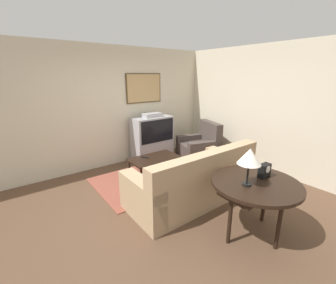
{
  "coord_description": "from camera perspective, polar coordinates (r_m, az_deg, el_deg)",
  "views": [
    {
      "loc": [
        -1.98,
        -2.74,
        2.07
      ],
      "look_at": [
        0.66,
        0.78,
        0.75
      ],
      "focal_mm": 24.0,
      "sensor_mm": 36.0,
      "label": 1
    }
  ],
  "objects": [
    {
      "name": "ground_plane",
      "position": [
        3.97,
        -0.93,
        -14.77
      ],
      "size": [
        12.0,
        12.0,
        0.0
      ],
      "primitive_type": "plane",
      "color": "brown"
    },
    {
      "name": "wall_back",
      "position": [
        5.31,
        -14.69,
        8.41
      ],
      "size": [
        12.0,
        0.1,
        2.7
      ],
      "color": "beige",
      "rests_on": "ground_plane"
    },
    {
      "name": "wall_right",
      "position": [
        5.42,
        22.34,
        7.8
      ],
      "size": [
        0.06,
        12.0,
        2.7
      ],
      "color": "beige",
      "rests_on": "ground_plane"
    },
    {
      "name": "area_rug",
      "position": [
        4.79,
        -3.56,
        -8.9
      ],
      "size": [
        2.35,
        1.52,
        0.01
      ],
      "color": "brown",
      "rests_on": "ground_plane"
    },
    {
      "name": "tv",
      "position": [
        5.55,
        -3.99,
        0.92
      ],
      "size": [
        0.99,
        0.49,
        1.19
      ],
      "color": "#9E9EA3",
      "rests_on": "ground_plane"
    },
    {
      "name": "couch",
      "position": [
        3.87,
        6.37,
        -10.15
      ],
      "size": [
        2.18,
        0.98,
        0.95
      ],
      "rotation": [
        0.0,
        0.0,
        3.14
      ],
      "color": "tan",
      "rests_on": "ground_plane"
    },
    {
      "name": "armchair",
      "position": [
        5.77,
        8.04,
        -1.38
      ],
      "size": [
        1.06,
        1.07,
        0.94
      ],
      "rotation": [
        0.0,
        0.0,
        -1.86
      ],
      "color": "#473D38",
      "rests_on": "ground_plane"
    },
    {
      "name": "coffee_table",
      "position": [
        4.73,
        -3.49,
        -4.45
      ],
      "size": [
        1.03,
        0.58,
        0.41
      ],
      "color": "black",
      "rests_on": "ground_plane"
    },
    {
      "name": "console_table",
      "position": [
        3.14,
        21.34,
        -10.48
      ],
      "size": [
        1.12,
        1.12,
        0.77
      ],
      "color": "black",
      "rests_on": "ground_plane"
    },
    {
      "name": "table_lamp",
      "position": [
        2.84,
        20.01,
        -3.62
      ],
      "size": [
        0.28,
        0.28,
        0.48
      ],
      "color": "black",
      "rests_on": "console_table"
    },
    {
      "name": "mantel_clock",
      "position": [
        3.24,
        23.29,
        -6.69
      ],
      "size": [
        0.17,
        0.1,
        0.19
      ],
      "color": "black",
      "rests_on": "console_table"
    },
    {
      "name": "remote",
      "position": [
        4.72,
        -5.82,
        -3.9
      ],
      "size": [
        0.11,
        0.16,
        0.02
      ],
      "color": "black",
      "rests_on": "coffee_table"
    }
  ]
}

